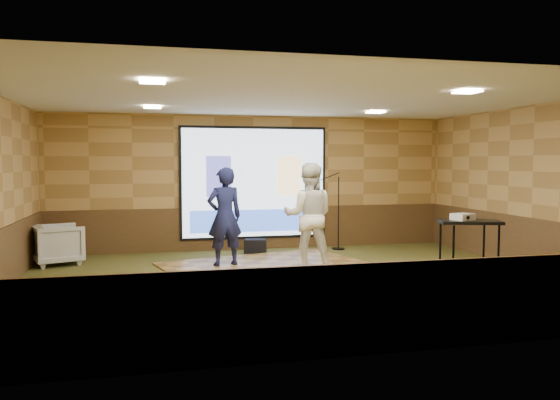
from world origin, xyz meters
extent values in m
plane|color=#323B1B|center=(0.00, 0.00, 0.00)|extent=(9.00, 9.00, 0.00)
cube|color=tan|center=(0.00, 3.50, 1.50)|extent=(9.00, 0.04, 3.00)
cube|color=tan|center=(0.00, -3.50, 1.50)|extent=(9.00, 0.04, 3.00)
cube|color=tan|center=(4.50, 0.00, 1.50)|extent=(0.04, 7.00, 3.00)
cube|color=silver|center=(0.00, 0.00, 3.00)|extent=(9.00, 7.00, 0.04)
cube|color=#4A2F18|center=(0.00, 3.48, 0.47)|extent=(9.00, 0.04, 0.95)
cube|color=#4A2F18|center=(0.00, -3.48, 0.47)|extent=(9.00, 0.04, 0.95)
cube|color=#4A2F18|center=(4.48, 0.00, 0.47)|extent=(0.04, 7.00, 0.95)
cube|color=black|center=(0.00, 3.45, 1.50)|extent=(3.32, 0.03, 2.52)
cube|color=silver|center=(0.00, 3.42, 1.50)|extent=(3.20, 0.02, 2.40)
cube|color=#424392|center=(-0.80, 3.40, 1.65)|extent=(0.55, 0.01, 0.90)
cube|color=#DCBA7F|center=(0.80, 3.40, 1.65)|extent=(0.55, 0.01, 0.90)
cube|color=blue|center=(0.00, 3.40, 0.65)|extent=(2.88, 0.01, 0.50)
cube|color=#FFEABF|center=(-2.20, 1.80, 2.97)|extent=(0.32, 0.32, 0.02)
cube|color=#FFEABF|center=(2.20, 1.80, 2.97)|extent=(0.32, 0.32, 0.02)
cube|color=#FFEABF|center=(-2.20, -1.50, 2.97)|extent=(0.32, 0.32, 0.02)
cube|color=#FFEABF|center=(2.20, -1.50, 2.97)|extent=(0.32, 0.32, 0.02)
cube|color=olive|center=(-0.10, 1.23, 0.01)|extent=(4.32, 3.69, 0.03)
imported|color=#141841|center=(-0.91, 1.54, 0.95)|extent=(0.74, 0.55, 1.84)
imported|color=beige|center=(0.54, 0.92, 0.99)|extent=(1.11, 0.97, 1.92)
cylinder|color=black|center=(2.41, -0.87, 0.48)|extent=(0.04, 0.04, 0.97)
cylinder|color=black|center=(3.23, -0.87, 0.48)|extent=(0.04, 0.04, 0.97)
cylinder|color=black|center=(2.41, -0.46, 0.48)|extent=(0.04, 0.04, 0.97)
cylinder|color=black|center=(3.23, -0.46, 0.48)|extent=(0.04, 0.04, 0.97)
cube|color=black|center=(2.82, -0.67, 0.99)|extent=(0.97, 0.51, 0.05)
cube|color=black|center=(2.82, -0.67, 0.25)|extent=(0.86, 0.46, 0.03)
cube|color=silver|center=(2.73, -0.61, 1.07)|extent=(0.39, 0.35, 0.11)
cylinder|color=black|center=(1.84, 2.98, 0.01)|extent=(0.28, 0.28, 0.02)
cylinder|color=black|center=(1.84, 2.98, 0.82)|extent=(0.02, 0.02, 1.63)
cylinder|color=black|center=(1.60, 2.98, 1.63)|extent=(0.52, 0.02, 0.20)
cylinder|color=black|center=(1.35, 2.98, 1.72)|extent=(0.12, 0.05, 0.08)
imported|color=gray|center=(-4.00, 2.48, 0.39)|extent=(1.08, 1.07, 0.78)
cube|color=black|center=(-0.07, 2.95, 0.15)|extent=(0.54, 0.43, 0.29)
camera|label=1|loc=(-2.21, -8.59, 1.97)|focal=35.00mm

